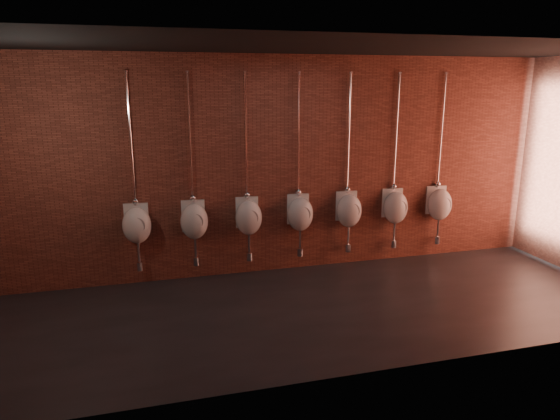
{
  "coord_description": "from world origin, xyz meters",
  "views": [
    {
      "loc": [
        -1.89,
        -5.54,
        2.79
      ],
      "look_at": [
        -0.17,
        0.9,
        1.1
      ],
      "focal_mm": 32.0,
      "sensor_mm": 36.0,
      "label": 1
    }
  ],
  "objects_px": {
    "urinal_0": "(137,224)",
    "urinal_3": "(300,213)",
    "urinal_6": "(439,203)",
    "urinal_2": "(249,216)",
    "urinal_4": "(349,210)",
    "urinal_1": "(194,220)",
    "urinal_5": "(395,206)"
  },
  "relations": [
    {
      "from": "urinal_3",
      "to": "urinal_0",
      "type": "bearing_deg",
      "value": 180.0
    },
    {
      "from": "urinal_5",
      "to": "urinal_0",
      "type": "bearing_deg",
      "value": 180.0
    },
    {
      "from": "urinal_5",
      "to": "urinal_6",
      "type": "relative_size",
      "value": 1.0
    },
    {
      "from": "urinal_2",
      "to": "urinal_4",
      "type": "bearing_deg",
      "value": 0.0
    },
    {
      "from": "urinal_3",
      "to": "urinal_5",
      "type": "relative_size",
      "value": 1.0
    },
    {
      "from": "urinal_1",
      "to": "urinal_6",
      "type": "xyz_separation_m",
      "value": [
        3.93,
        0.0,
        0.0
      ]
    },
    {
      "from": "urinal_3",
      "to": "urinal_6",
      "type": "relative_size",
      "value": 1.0
    },
    {
      "from": "urinal_2",
      "to": "urinal_3",
      "type": "distance_m",
      "value": 0.79
    },
    {
      "from": "urinal_6",
      "to": "urinal_2",
      "type": "bearing_deg",
      "value": 180.0
    },
    {
      "from": "urinal_2",
      "to": "urinal_0",
      "type": "bearing_deg",
      "value": 180.0
    },
    {
      "from": "urinal_3",
      "to": "urinal_4",
      "type": "bearing_deg",
      "value": 0.0
    },
    {
      "from": "urinal_0",
      "to": "urinal_5",
      "type": "xyz_separation_m",
      "value": [
        3.93,
        0.0,
        0.0
      ]
    },
    {
      "from": "urinal_0",
      "to": "urinal_6",
      "type": "height_order",
      "value": "same"
    },
    {
      "from": "urinal_2",
      "to": "urinal_6",
      "type": "distance_m",
      "value": 3.14
    },
    {
      "from": "urinal_1",
      "to": "urinal_4",
      "type": "relative_size",
      "value": 1.0
    },
    {
      "from": "urinal_0",
      "to": "urinal_4",
      "type": "height_order",
      "value": "same"
    },
    {
      "from": "urinal_2",
      "to": "urinal_6",
      "type": "relative_size",
      "value": 1.0
    },
    {
      "from": "urinal_0",
      "to": "urinal_2",
      "type": "bearing_deg",
      "value": 0.0
    },
    {
      "from": "urinal_4",
      "to": "urinal_6",
      "type": "distance_m",
      "value": 1.57
    },
    {
      "from": "urinal_0",
      "to": "urinal_3",
      "type": "xyz_separation_m",
      "value": [
        2.36,
        0.0,
        0.0
      ]
    },
    {
      "from": "urinal_3",
      "to": "urinal_1",
      "type": "bearing_deg",
      "value": 180.0
    },
    {
      "from": "urinal_3",
      "to": "urinal_4",
      "type": "distance_m",
      "value": 0.79
    },
    {
      "from": "urinal_2",
      "to": "urinal_5",
      "type": "xyz_separation_m",
      "value": [
        2.36,
        0.0,
        0.0
      ]
    },
    {
      "from": "urinal_0",
      "to": "urinal_6",
      "type": "xyz_separation_m",
      "value": [
        4.72,
        0.0,
        0.0
      ]
    },
    {
      "from": "urinal_6",
      "to": "urinal_4",
      "type": "bearing_deg",
      "value": 180.0
    },
    {
      "from": "urinal_0",
      "to": "urinal_5",
      "type": "distance_m",
      "value": 3.93
    },
    {
      "from": "urinal_3",
      "to": "urinal_6",
      "type": "bearing_deg",
      "value": 0.0
    },
    {
      "from": "urinal_0",
      "to": "urinal_1",
      "type": "bearing_deg",
      "value": 0.0
    },
    {
      "from": "urinal_0",
      "to": "urinal_2",
      "type": "xyz_separation_m",
      "value": [
        1.57,
        0.0,
        0.0
      ]
    },
    {
      "from": "urinal_1",
      "to": "urinal_5",
      "type": "xyz_separation_m",
      "value": [
        3.14,
        0.0,
        0.0
      ]
    },
    {
      "from": "urinal_2",
      "to": "urinal_3",
      "type": "bearing_deg",
      "value": 0.0
    },
    {
      "from": "urinal_1",
      "to": "urinal_2",
      "type": "xyz_separation_m",
      "value": [
        0.79,
        0.0,
        0.0
      ]
    }
  ]
}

